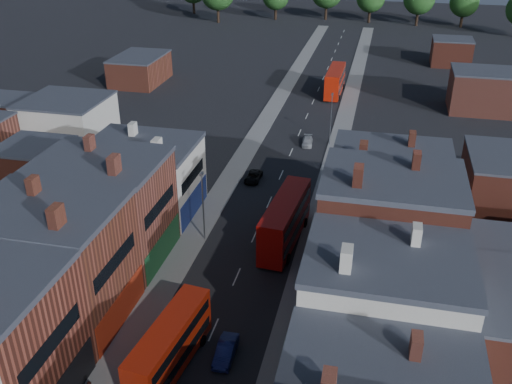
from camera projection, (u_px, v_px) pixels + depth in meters
The scene contains 11 objects.
pavement_west at pixel (238, 164), 80.37m from camera, with size 3.00×200.00×0.12m, color gray.
pavement_east at pixel (331, 173), 77.80m from camera, with size 3.00×200.00×0.12m, color gray.
lamp_post_2 at pixel (203, 202), 60.66m from camera, with size 0.25×0.70×8.12m.
lamp_post_3 at pixel (331, 116), 84.57m from camera, with size 0.25×0.70×8.12m.
bus_0 at pixel (170, 346), 44.47m from camera, with size 3.62×10.59×4.48m.
bus_1 at pixel (285, 220), 61.03m from camera, with size 3.80×12.18×5.18m.
bus_2 at pixel (335, 81), 107.83m from camera, with size 3.07×11.50×4.95m.
car_1 at pixel (226, 351), 46.44m from camera, with size 1.40×4.02×1.32m, color #131B53.
car_2 at pixel (253, 177), 75.63m from camera, with size 1.85×4.02×1.12m, color black.
car_3 at pixel (307, 141), 86.58m from camera, with size 1.52×3.75×1.09m, color #BABABA.
ped_3 at pixel (299, 319), 49.50m from camera, with size 0.96×0.44×1.63m, color #5B544E.
Camera 1 is at (12.21, -20.78, 33.53)m, focal length 40.00 mm.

